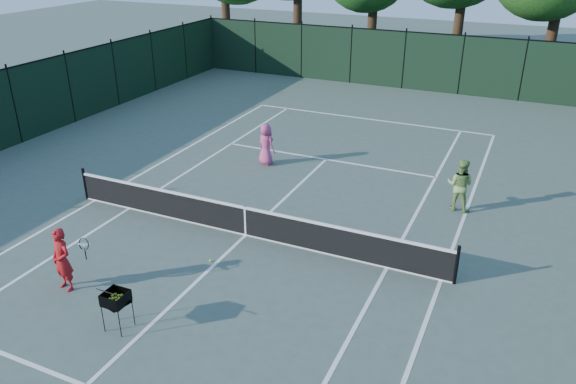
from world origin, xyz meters
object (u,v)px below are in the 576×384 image
at_px(player_green, 460,185).
at_px(ball_hopper, 116,298).
at_px(player_pink, 266,144).
at_px(loose_ball_midcourt, 211,261).
at_px(coach, 62,260).

height_order(player_green, ball_hopper, player_green).
relative_size(player_green, ball_hopper, 1.78).
bearing_deg(player_green, ball_hopper, 62.96).
xyz_separation_m(player_pink, player_green, (7.05, -0.91, 0.06)).
distance_m(player_pink, ball_hopper, 9.91).
relative_size(player_green, loose_ball_midcourt, 24.36).
xyz_separation_m(coach, ball_hopper, (2.15, -0.67, -0.02)).
bearing_deg(player_pink, ball_hopper, 118.76).
distance_m(player_pink, player_green, 7.11).
relative_size(ball_hopper, loose_ball_midcourt, 13.69).
bearing_deg(loose_ball_midcourt, ball_hopper, -96.77).
height_order(player_pink, loose_ball_midcourt, player_pink).
bearing_deg(loose_ball_midcourt, coach, -135.74).
bearing_deg(player_green, player_pink, -1.66).
bearing_deg(loose_ball_midcourt, player_pink, 104.25).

